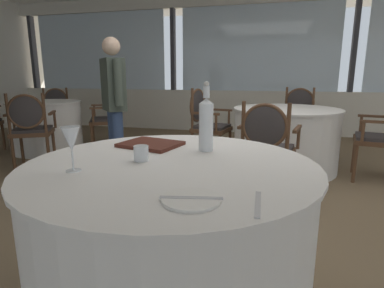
% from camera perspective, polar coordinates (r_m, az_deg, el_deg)
% --- Properties ---
extents(ground_plane, '(14.24, 14.24, 0.00)m').
position_cam_1_polar(ground_plane, '(3.04, 6.72, -10.14)').
color(ground_plane, '#756047').
extents(window_wall_far, '(10.95, 0.14, 2.73)m').
position_cam_1_polar(window_wall_far, '(6.47, 11.63, 11.63)').
color(window_wall_far, silver).
rests_on(window_wall_far, ground_plane).
extents(foreground_table, '(1.37, 1.37, 0.77)m').
position_cam_1_polar(foreground_table, '(1.62, -3.73, -16.50)').
color(foreground_table, white).
rests_on(foreground_table, ground_plane).
extents(side_plate, '(0.20, 0.20, 0.01)m').
position_cam_1_polar(side_plate, '(1.04, -0.14, -10.06)').
color(side_plate, white).
rests_on(side_plate, foreground_table).
extents(butter_knife, '(0.21, 0.06, 0.00)m').
position_cam_1_polar(butter_knife, '(1.03, -0.15, -9.80)').
color(butter_knife, silver).
rests_on(butter_knife, foreground_table).
extents(dinner_fork, '(0.03, 0.21, 0.00)m').
position_cam_1_polar(dinner_fork, '(1.03, 11.93, -10.63)').
color(dinner_fork, silver).
rests_on(dinner_fork, foreground_table).
extents(water_bottle, '(0.08, 0.08, 0.37)m').
position_cam_1_polar(water_bottle, '(1.67, 2.59, 3.86)').
color(water_bottle, white).
rests_on(water_bottle, foreground_table).
extents(wine_glass, '(0.08, 0.08, 0.19)m').
position_cam_1_polar(wine_glass, '(1.40, -21.22, 0.71)').
color(wine_glass, white).
rests_on(wine_glass, foreground_table).
extents(water_tumbler, '(0.07, 0.07, 0.07)m').
position_cam_1_polar(water_tumbler, '(1.51, -9.28, -1.68)').
color(water_tumbler, white).
rests_on(water_tumbler, foreground_table).
extents(menu_book, '(0.37, 0.33, 0.02)m').
position_cam_1_polar(menu_book, '(1.82, -7.55, -0.03)').
color(menu_book, '#512319').
rests_on(menu_book, foreground_table).
extents(background_table_0, '(1.30, 1.30, 0.77)m').
position_cam_1_polar(background_table_0, '(4.06, 16.62, 0.89)').
color(background_table_0, white).
rests_on(background_table_0, ground_plane).
extents(dining_chair_0_1, '(0.60, 0.54, 0.98)m').
position_cam_1_polar(dining_chair_0_1, '(5.09, 18.72, 5.10)').
color(dining_chair_0_1, brown).
rests_on(dining_chair_0_1, ground_plane).
extents(dining_chair_0_2, '(0.54, 0.60, 1.00)m').
position_cam_1_polar(dining_chair_0_2, '(4.32, 2.47, 4.64)').
color(dining_chair_0_2, brown).
rests_on(dining_chair_0_2, ground_plane).
extents(dining_chair_0_3, '(0.60, 0.54, 0.93)m').
position_cam_1_polar(dining_chair_0_3, '(2.99, 13.50, 0.27)').
color(dining_chair_0_3, brown).
rests_on(dining_chair_0_3, ground_plane).
extents(background_table_1, '(1.07, 1.07, 0.77)m').
position_cam_1_polar(background_table_1, '(5.36, -25.05, 2.96)').
color(background_table_1, white).
rests_on(background_table_1, ground_plane).
extents(dining_chair_1_0, '(0.65, 0.63, 0.93)m').
position_cam_1_polar(dining_chair_1_0, '(6.28, -23.65, 5.84)').
color(dining_chair_1_0, brown).
rests_on(dining_chair_1_0, ground_plane).
extents(dining_chair_1_2, '(0.65, 0.63, 0.95)m').
position_cam_1_polar(dining_chair_1_2, '(4.40, -27.46, 3.19)').
color(dining_chair_1_2, brown).
rests_on(dining_chair_1_2, ground_plane).
extents(dining_chair_1_3, '(0.63, 0.65, 0.99)m').
position_cam_1_polar(dining_chair_1_3, '(5.24, -14.72, 5.57)').
color(dining_chair_1_3, brown).
rests_on(dining_chair_1_3, ground_plane).
extents(diner_person_1, '(0.39, 0.42, 1.57)m').
position_cam_1_polar(diner_person_1, '(3.69, -14.05, 7.84)').
color(diner_person_1, '#334770').
rests_on(diner_person_1, ground_plane).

